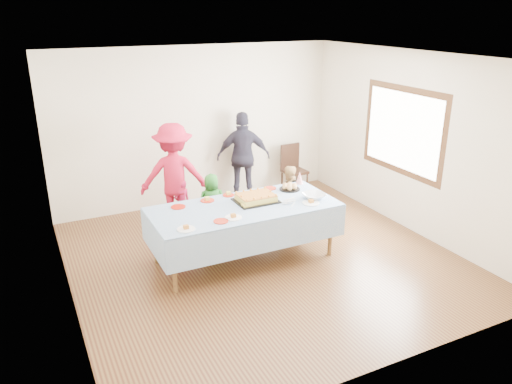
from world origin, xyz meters
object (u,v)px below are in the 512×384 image
(birthday_cake, at_px, (256,198))
(adult_left, at_px, (174,175))
(party_table, at_px, (244,210))
(dining_chair, at_px, (293,166))

(birthday_cake, bearing_deg, adult_left, 115.50)
(party_table, relative_size, birthday_cake, 4.38)
(party_table, height_order, adult_left, adult_left)
(party_table, relative_size, adult_left, 1.52)
(party_table, distance_m, dining_chair, 2.82)
(birthday_cake, distance_m, adult_left, 1.62)
(party_table, xyz_separation_m, adult_left, (-0.47, 1.55, 0.10))
(birthday_cake, bearing_deg, dining_chair, 48.62)
(party_table, bearing_deg, birthday_cake, 21.71)
(dining_chair, bearing_deg, adult_left, -171.44)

